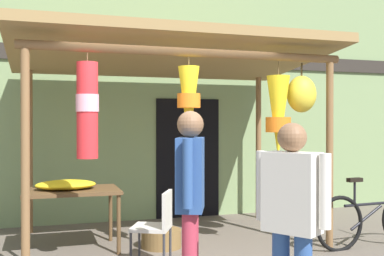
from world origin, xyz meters
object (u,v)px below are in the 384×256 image
(folding_chair, at_px, (158,222))
(parked_bicycle, at_px, (372,219))
(display_table, at_px, (71,196))
(shopper_by_bananas, at_px, (190,191))
(flower_heap_on_table, at_px, (67,185))
(wicker_basket_by_table, at_px, (161,238))
(customer_foreground, at_px, (292,212))

(folding_chair, height_order, parked_bicycle, parked_bicycle)
(display_table, bearing_deg, folding_chair, -49.83)
(folding_chair, xyz_separation_m, shopper_by_bananas, (0.00, -1.17, 0.50))
(display_table, bearing_deg, shopper_by_bananas, -68.55)
(flower_heap_on_table, height_order, parked_bicycle, parked_bicycle)
(parked_bicycle, bearing_deg, flower_heap_on_table, 165.21)
(wicker_basket_by_table, xyz_separation_m, shopper_by_bananas, (-0.24, -2.01, 0.89))
(display_table, distance_m, flower_heap_on_table, 0.15)
(flower_heap_on_table, bearing_deg, wicker_basket_by_table, -9.87)
(wicker_basket_by_table, height_order, parked_bicycle, parked_bicycle)
(wicker_basket_by_table, bearing_deg, flower_heap_on_table, 170.13)
(display_table, relative_size, shopper_by_bananas, 0.69)
(flower_heap_on_table, distance_m, parked_bicycle, 3.90)
(wicker_basket_by_table, distance_m, customer_foreground, 2.93)
(parked_bicycle, relative_size, customer_foreground, 1.10)
(flower_heap_on_table, xyz_separation_m, folding_chair, (0.91, -1.03, -0.32))
(folding_chair, distance_m, customer_foreground, 2.09)
(display_table, xyz_separation_m, wicker_basket_by_table, (1.11, -0.18, -0.57))
(parked_bicycle, height_order, shopper_by_bananas, shopper_by_bananas)
(shopper_by_bananas, bearing_deg, wicker_basket_by_table, 83.04)
(folding_chair, height_order, customer_foreground, customer_foreground)
(display_table, distance_m, folding_chair, 1.34)
(display_table, height_order, parked_bicycle, parked_bicycle)
(shopper_by_bananas, bearing_deg, display_table, 111.45)
(folding_chair, bearing_deg, shopper_by_bananas, -89.90)
(flower_heap_on_table, height_order, wicker_basket_by_table, flower_heap_on_table)
(folding_chair, distance_m, wicker_basket_by_table, 0.95)
(flower_heap_on_table, relative_size, wicker_basket_by_table, 1.44)
(flower_heap_on_table, xyz_separation_m, customer_foreground, (1.44, -3.01, 0.11))
(folding_chair, bearing_deg, flower_heap_on_table, 131.32)
(customer_foreground, relative_size, shopper_by_bananas, 0.94)
(flower_heap_on_table, relative_size, folding_chair, 0.88)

